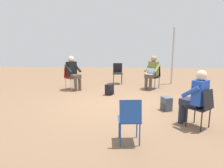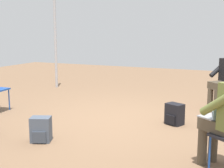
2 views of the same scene
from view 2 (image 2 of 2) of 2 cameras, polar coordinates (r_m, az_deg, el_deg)
ground_plane at (r=5.57m, az=0.78°, el=-6.64°), size 15.82×15.82×0.00m
backpack_near_laptop_user at (r=4.61m, az=-12.85°, el=-8.35°), size 0.30×0.33×0.36m
backpack_by_empty_chair at (r=5.40m, az=11.36°, el=-5.64°), size 0.31×0.34×0.36m
tent_pole_near at (r=8.77m, az=-10.30°, el=7.22°), size 0.07×0.07×2.42m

